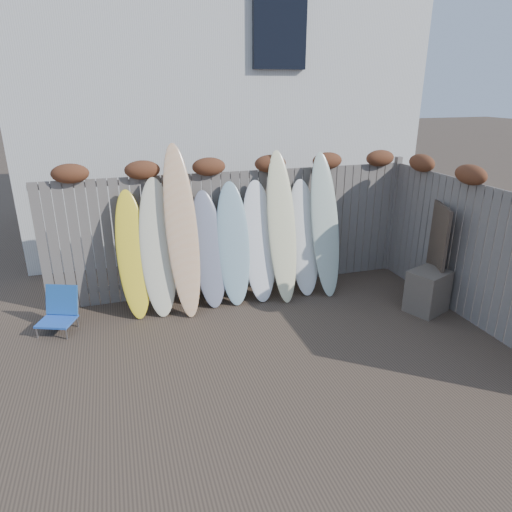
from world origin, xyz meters
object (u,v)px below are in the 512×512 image
object	(u,v)px
wooden_crate	(427,291)
lattice_panel	(434,252)
beach_chair	(59,311)
surfboard_0	(133,255)

from	to	relation	value
wooden_crate	lattice_panel	size ratio (longest dim) A/B	0.41
beach_chair	surfboard_0	distance (m)	1.28
beach_chair	wooden_crate	size ratio (longest dim) A/B	0.96
beach_chair	wooden_crate	xyz separation A→B (m)	(5.32, -1.07, 0.04)
lattice_panel	beach_chair	bearing A→B (deg)	-164.68
wooden_crate	lattice_panel	distance (m)	0.69
lattice_panel	surfboard_0	world-z (taller)	surfboard_0
beach_chair	wooden_crate	world-z (taller)	wooden_crate
lattice_panel	surfboard_0	distance (m)	4.67
wooden_crate	surfboard_0	world-z (taller)	surfboard_0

